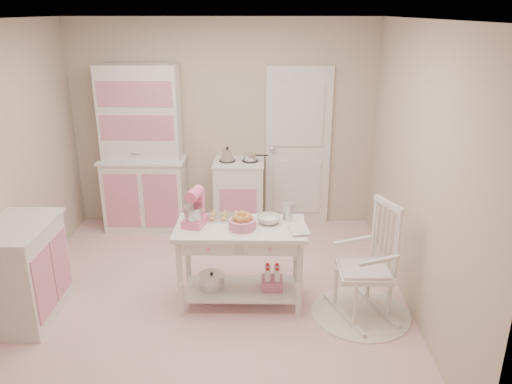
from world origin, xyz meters
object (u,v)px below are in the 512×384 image
hutch (142,150)px  bread_basket (242,224)px  work_table (241,265)px  stand_mixer (194,208)px  base_cabinet (24,272)px  stove (239,196)px  rocking_chair (365,261)px

hutch → bread_basket: hutch is taller
work_table → stand_mixer: size_ratio=3.53×
stand_mixer → bread_basket: size_ratio=1.36×
base_cabinet → bread_basket: 2.00m
stove → stand_mixer: stand_mixer is taller
base_cabinet → work_table: bearing=8.2°
rocking_chair → work_table: size_ratio=0.92×
hutch → work_table: size_ratio=1.73×
stove → work_table: size_ratio=0.77×
bread_basket → stove: bearing=93.7°
stove → work_table: stove is taller
stove → bread_basket: 1.80m
base_cabinet → work_table: size_ratio=0.77×
hutch → base_cabinet: size_ratio=2.26×
rocking_chair → bread_basket: size_ratio=4.40×
work_table → bread_basket: bread_basket is taller
base_cabinet → stand_mixer: 1.62m
base_cabinet → bread_basket: bearing=6.7°
stand_mixer → work_table: bearing=11.1°
base_cabinet → rocking_chair: bearing=1.7°
stand_mixer → stove: bearing=92.9°
base_cabinet → bread_basket: (1.95, 0.23, 0.39)m
hutch → work_table: bearing=-53.6°
work_table → stand_mixer: (-0.42, 0.02, 0.57)m
hutch → rocking_chair: (2.42, -1.94, -0.49)m
work_table → bread_basket: size_ratio=4.80×
stand_mixer → hutch: bearing=130.6°
stove → work_table: 1.71m
work_table → rocking_chair: bearing=-9.5°
stand_mixer → base_cabinet: bearing=-155.0°
rocking_chair → work_table: (-1.12, 0.19, -0.15)m
bread_basket → rocking_chair: bearing=-7.2°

